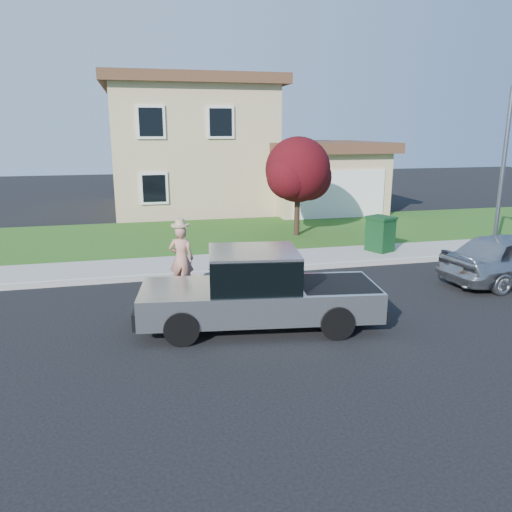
{
  "coord_description": "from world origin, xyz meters",
  "views": [
    {
      "loc": [
        -3.01,
        -11.4,
        4.27
      ],
      "look_at": [
        -0.19,
        0.35,
        1.2
      ],
      "focal_mm": 35.0,
      "sensor_mm": 36.0,
      "label": 1
    }
  ],
  "objects_px": {
    "pickup_truck": "(258,291)",
    "ornamental_tree": "(299,173)",
    "street_lamp": "(505,166)",
    "trash_bin": "(380,234)",
    "woman": "(181,257)"
  },
  "relations": [
    {
      "from": "ornamental_tree",
      "to": "trash_bin",
      "type": "distance_m",
      "value": 4.39
    },
    {
      "from": "woman",
      "to": "pickup_truck",
      "type": "bearing_deg",
      "value": 132.18
    },
    {
      "from": "pickup_truck",
      "to": "street_lamp",
      "type": "height_order",
      "value": "street_lamp"
    },
    {
      "from": "trash_bin",
      "to": "street_lamp",
      "type": "bearing_deg",
      "value": -59.5
    },
    {
      "from": "trash_bin",
      "to": "street_lamp",
      "type": "height_order",
      "value": "street_lamp"
    },
    {
      "from": "pickup_truck",
      "to": "ornamental_tree",
      "type": "distance_m",
      "value": 9.82
    },
    {
      "from": "pickup_truck",
      "to": "ornamental_tree",
      "type": "xyz_separation_m",
      "value": [
        3.81,
        8.87,
        1.79
      ]
    },
    {
      "from": "pickup_truck",
      "to": "trash_bin",
      "type": "bearing_deg",
      "value": 51.17
    },
    {
      "from": "ornamental_tree",
      "to": "street_lamp",
      "type": "distance_m",
      "value": 7.44
    },
    {
      "from": "woman",
      "to": "trash_bin",
      "type": "distance_m",
      "value": 7.48
    },
    {
      "from": "woman",
      "to": "street_lamp",
      "type": "height_order",
      "value": "street_lamp"
    },
    {
      "from": "street_lamp",
      "to": "ornamental_tree",
      "type": "bearing_deg",
      "value": 114.08
    },
    {
      "from": "trash_bin",
      "to": "pickup_truck",
      "type": "bearing_deg",
      "value": -160.37
    },
    {
      "from": "ornamental_tree",
      "to": "pickup_truck",
      "type": "bearing_deg",
      "value": -113.26
    },
    {
      "from": "pickup_truck",
      "to": "street_lamp",
      "type": "relative_size",
      "value": 0.99
    }
  ]
}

